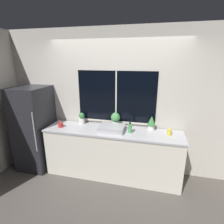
{
  "coord_description": "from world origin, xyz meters",
  "views": [
    {
      "loc": [
        0.68,
        -2.55,
        2.15
      ],
      "look_at": [
        -0.0,
        0.28,
        1.27
      ],
      "focal_mm": 28.0,
      "sensor_mm": 36.0,
      "label": 1
    }
  ],
  "objects_px": {
    "mug_yellow": "(169,132)",
    "sink": "(112,128)",
    "soap_bottle": "(130,128)",
    "potted_plant_center": "(116,119)",
    "potted_plant_right": "(152,122)",
    "potted_plant_left": "(82,118)",
    "refrigerator": "(35,128)",
    "mug_red": "(61,125)"
  },
  "relations": [
    {
      "from": "mug_yellow",
      "to": "sink",
      "type": "bearing_deg",
      "value": -177.89
    },
    {
      "from": "sink",
      "to": "mug_yellow",
      "type": "relative_size",
      "value": 4.38
    },
    {
      "from": "sink",
      "to": "soap_bottle",
      "type": "relative_size",
      "value": 2.21
    },
    {
      "from": "potted_plant_center",
      "to": "potted_plant_right",
      "type": "bearing_deg",
      "value": -0.0
    },
    {
      "from": "potted_plant_left",
      "to": "potted_plant_right",
      "type": "distance_m",
      "value": 1.35
    },
    {
      "from": "refrigerator",
      "to": "soap_bottle",
      "type": "bearing_deg",
      "value": 0.1
    },
    {
      "from": "sink",
      "to": "potted_plant_right",
      "type": "relative_size",
      "value": 1.71
    },
    {
      "from": "potted_plant_left",
      "to": "potted_plant_center",
      "type": "height_order",
      "value": "potted_plant_center"
    },
    {
      "from": "potted_plant_center",
      "to": "potted_plant_right",
      "type": "distance_m",
      "value": 0.66
    },
    {
      "from": "potted_plant_left",
      "to": "potted_plant_center",
      "type": "bearing_deg",
      "value": 0.0
    },
    {
      "from": "soap_bottle",
      "to": "potted_plant_left",
      "type": "bearing_deg",
      "value": 167.18
    },
    {
      "from": "mug_yellow",
      "to": "potted_plant_right",
      "type": "bearing_deg",
      "value": 151.53
    },
    {
      "from": "potted_plant_left",
      "to": "mug_yellow",
      "type": "bearing_deg",
      "value": -5.72
    },
    {
      "from": "potted_plant_center",
      "to": "potted_plant_left",
      "type": "bearing_deg",
      "value": 180.0
    },
    {
      "from": "sink",
      "to": "mug_yellow",
      "type": "bearing_deg",
      "value": 2.11
    },
    {
      "from": "sink",
      "to": "refrigerator",
      "type": "bearing_deg",
      "value": -179.06
    },
    {
      "from": "refrigerator",
      "to": "soap_bottle",
      "type": "height_order",
      "value": "refrigerator"
    },
    {
      "from": "potted_plant_right",
      "to": "mug_red",
      "type": "xyz_separation_m",
      "value": [
        -1.66,
        -0.27,
        -0.1
      ]
    },
    {
      "from": "potted_plant_left",
      "to": "mug_yellow",
      "type": "relative_size",
      "value": 2.19
    },
    {
      "from": "refrigerator",
      "to": "potted_plant_right",
      "type": "relative_size",
      "value": 6.33
    },
    {
      "from": "refrigerator",
      "to": "mug_red",
      "type": "relative_size",
      "value": 17.27
    },
    {
      "from": "refrigerator",
      "to": "potted_plant_left",
      "type": "relative_size",
      "value": 7.39
    },
    {
      "from": "potted_plant_left",
      "to": "mug_red",
      "type": "bearing_deg",
      "value": -139.6
    },
    {
      "from": "potted_plant_center",
      "to": "mug_red",
      "type": "xyz_separation_m",
      "value": [
        -1.0,
        -0.27,
        -0.11
      ]
    },
    {
      "from": "potted_plant_left",
      "to": "soap_bottle",
      "type": "relative_size",
      "value": 1.11
    },
    {
      "from": "potted_plant_center",
      "to": "mug_red",
      "type": "distance_m",
      "value": 1.04
    },
    {
      "from": "potted_plant_left",
      "to": "mug_yellow",
      "type": "xyz_separation_m",
      "value": [
        1.65,
        -0.17,
        -0.06
      ]
    },
    {
      "from": "sink",
      "to": "soap_bottle",
      "type": "bearing_deg",
      "value": -3.96
    },
    {
      "from": "soap_bottle",
      "to": "potted_plant_right",
      "type": "bearing_deg",
      "value": 32.14
    },
    {
      "from": "sink",
      "to": "mug_red",
      "type": "bearing_deg",
      "value": -176.02
    },
    {
      "from": "refrigerator",
      "to": "mug_red",
      "type": "height_order",
      "value": "refrigerator"
    },
    {
      "from": "potted_plant_center",
      "to": "mug_red",
      "type": "height_order",
      "value": "potted_plant_center"
    },
    {
      "from": "potted_plant_right",
      "to": "sink",
      "type": "bearing_deg",
      "value": -163.6
    },
    {
      "from": "potted_plant_right",
      "to": "potted_plant_center",
      "type": "bearing_deg",
      "value": 180.0
    },
    {
      "from": "soap_bottle",
      "to": "mug_red",
      "type": "bearing_deg",
      "value": -178.02
    },
    {
      "from": "soap_bottle",
      "to": "mug_yellow",
      "type": "distance_m",
      "value": 0.67
    },
    {
      "from": "sink",
      "to": "potted_plant_left",
      "type": "relative_size",
      "value": 1.99
    },
    {
      "from": "refrigerator",
      "to": "sink",
      "type": "bearing_deg",
      "value": 0.94
    },
    {
      "from": "refrigerator",
      "to": "potted_plant_left",
      "type": "bearing_deg",
      "value": 13.79
    },
    {
      "from": "sink",
      "to": "potted_plant_right",
      "type": "xyz_separation_m",
      "value": [
        0.69,
        0.2,
        0.1
      ]
    },
    {
      "from": "potted_plant_left",
      "to": "soap_bottle",
      "type": "xyz_separation_m",
      "value": [
        0.99,
        -0.23,
        -0.03
      ]
    },
    {
      "from": "potted_plant_left",
      "to": "soap_bottle",
      "type": "bearing_deg",
      "value": -12.82
    }
  ]
}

